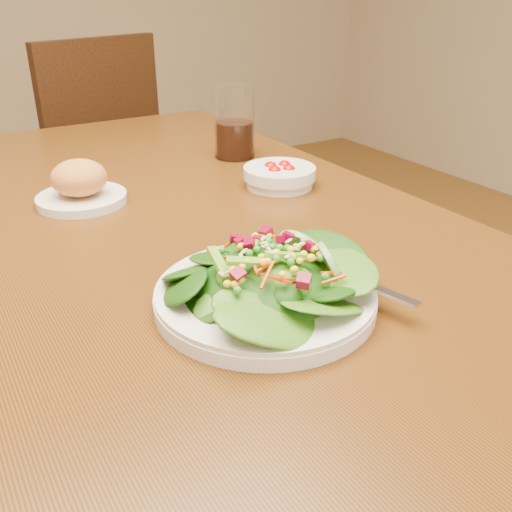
# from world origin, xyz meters

# --- Properties ---
(dining_table) EXTENTS (0.90, 1.40, 0.75)m
(dining_table) POSITION_xyz_m (0.00, 0.00, 0.65)
(dining_table) COLOR #562E0D
(dining_table) RESTS_ON ground_plane
(chair_far) EXTENTS (0.54, 0.54, 0.93)m
(chair_far) POSITION_xyz_m (0.21, 1.09, 0.49)
(chair_far) COLOR black
(chair_far) RESTS_ON ground_plane
(salad_plate) EXTENTS (0.26, 0.26, 0.07)m
(salad_plate) POSITION_xyz_m (0.04, -0.31, 0.78)
(salad_plate) COLOR silver
(salad_plate) RESTS_ON dining_table
(bread_plate) EXTENTS (0.15, 0.15, 0.08)m
(bread_plate) POSITION_xyz_m (-0.05, 0.13, 0.78)
(bread_plate) COLOR silver
(bread_plate) RESTS_ON dining_table
(tomato_bowl) EXTENTS (0.13, 0.13, 0.04)m
(tomato_bowl) POSITION_xyz_m (0.28, 0.03, 0.77)
(tomato_bowl) COLOR silver
(tomato_bowl) RESTS_ON dining_table
(drinking_glass) EXTENTS (0.08, 0.08, 0.15)m
(drinking_glass) POSITION_xyz_m (0.30, 0.23, 0.81)
(drinking_glass) COLOR silver
(drinking_glass) RESTS_ON dining_table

